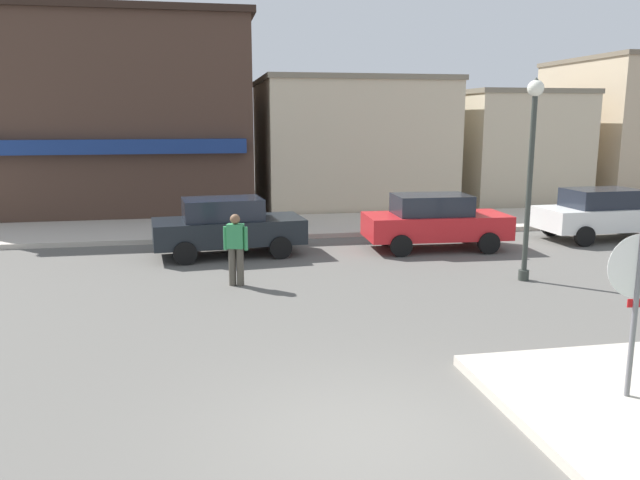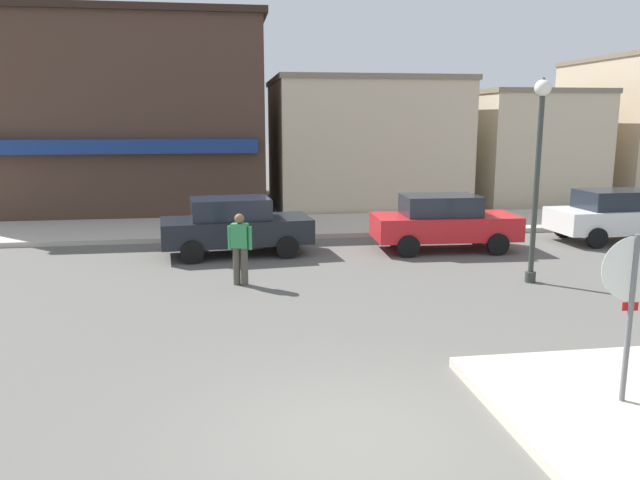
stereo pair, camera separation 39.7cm
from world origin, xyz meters
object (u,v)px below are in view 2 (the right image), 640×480
at_px(parked_car_third, 617,215).
at_px(parked_car_second, 443,222).
at_px(stop_sign, 632,297).
at_px(parked_car_nearest, 235,225).
at_px(pedestrian_crossing_near, 240,247).
at_px(lamp_post, 539,151).

bearing_deg(parked_car_third, parked_car_second, -175.86).
relative_size(stop_sign, parked_car_second, 0.57).
distance_m(parked_car_nearest, parked_car_second, 5.82).
bearing_deg(stop_sign, pedestrian_crossing_near, 123.78).
relative_size(stop_sign, parked_car_third, 0.57).
height_order(parked_car_nearest, pedestrian_crossing_near, pedestrian_crossing_near).
bearing_deg(parked_car_third, pedestrian_crossing_near, -163.63).
height_order(parked_car_nearest, parked_car_third, same).
relative_size(parked_car_nearest, parked_car_second, 1.02).
height_order(stop_sign, parked_car_third, stop_sign).
distance_m(stop_sign, pedestrian_crossing_near, 8.35).
xyz_separation_m(parked_car_second, pedestrian_crossing_near, (-5.75, -2.93, 0.06)).
xyz_separation_m(stop_sign, parked_car_third, (6.72, 10.25, -0.71)).
xyz_separation_m(parked_car_nearest, parked_car_third, (11.40, 0.14, 0.00)).
bearing_deg(parked_car_nearest, parked_car_second, -2.64).
height_order(parked_car_second, pedestrian_crossing_near, pedestrian_crossing_near).
relative_size(lamp_post, parked_car_second, 1.12).
bearing_deg(lamp_post, parked_car_third, 40.36).
xyz_separation_m(parked_car_nearest, parked_car_second, (5.81, -0.27, 0.00)).
relative_size(lamp_post, parked_car_nearest, 1.10).
bearing_deg(parked_car_second, lamp_post, -78.21).
distance_m(stop_sign, parked_car_third, 12.28).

